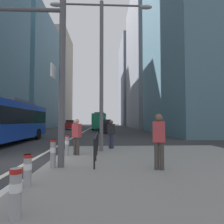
# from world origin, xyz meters

# --- Properties ---
(ground_plane) EXTENTS (160.00, 160.00, 0.00)m
(ground_plane) POSITION_xyz_m (0.00, 20.00, 0.00)
(ground_plane) COLOR #303033
(median_island) EXTENTS (9.00, 10.00, 0.15)m
(median_island) POSITION_xyz_m (5.50, -1.00, 0.07)
(median_island) COLOR gray
(median_island) RESTS_ON ground
(lane_centre_line) EXTENTS (0.20, 80.00, 0.01)m
(lane_centre_line) POSITION_xyz_m (0.00, 30.00, 0.01)
(lane_centre_line) COLOR beige
(lane_centre_line) RESTS_ON ground
(office_tower_left_mid) EXTENTS (11.30, 23.68, 28.39)m
(office_tower_left_mid) POSITION_xyz_m (-16.00, 42.05, 14.20)
(office_tower_left_mid) COLOR slate
(office_tower_left_mid) RESTS_ON ground
(office_tower_left_far) EXTENTS (11.56, 18.32, 35.68)m
(office_tower_left_far) POSITION_xyz_m (-16.00, 68.24, 17.84)
(office_tower_left_far) COLOR gray
(office_tower_left_far) RESTS_ON ground
(office_tower_right_mid) EXTENTS (12.73, 21.44, 35.50)m
(office_tower_right_mid) POSITION_xyz_m (17.00, 42.89, 17.75)
(office_tower_right_mid) COLOR gray
(office_tower_right_mid) RESTS_ON ground
(office_tower_right_far) EXTENTS (13.71, 20.46, 33.16)m
(office_tower_right_far) POSITION_xyz_m (17.00, 67.70, 16.58)
(office_tower_right_far) COLOR slate
(office_tower_right_far) RESTS_ON ground
(city_bus_blue_oncoming) EXTENTS (2.73, 12.20, 3.40)m
(city_bus_blue_oncoming) POSITION_xyz_m (-4.12, 6.34, 1.84)
(city_bus_blue_oncoming) COLOR #14389E
(city_bus_blue_oncoming) RESTS_ON ground
(city_bus_red_receding) EXTENTS (2.93, 11.82, 3.40)m
(city_bus_red_receding) POSITION_xyz_m (2.49, 32.15, 1.84)
(city_bus_red_receding) COLOR #198456
(city_bus_red_receding) RESTS_ON ground
(car_oncoming_mid) EXTENTS (2.05, 4.05, 1.94)m
(car_oncoming_mid) POSITION_xyz_m (-3.63, 32.15, 0.99)
(car_oncoming_mid) COLOR maroon
(car_oncoming_mid) RESTS_ON ground
(car_receding_near) EXTENTS (2.14, 4.15, 1.94)m
(car_receding_near) POSITION_xyz_m (3.33, 53.72, 0.99)
(car_receding_near) COLOR #232838
(car_receding_near) RESTS_ON ground
(car_receding_far) EXTENTS (2.09, 4.23, 1.94)m
(car_receding_far) POSITION_xyz_m (3.48, 20.53, 0.99)
(car_receding_far) COLOR black
(car_receding_far) RESTS_ON ground
(car_oncoming_far) EXTENTS (2.15, 4.51, 1.94)m
(car_oncoming_far) POSITION_xyz_m (-6.41, 55.13, 0.99)
(car_oncoming_far) COLOR #B2A899
(car_oncoming_far) RESTS_ON ground
(street_lamp_post) EXTENTS (5.50, 0.32, 8.00)m
(street_lamp_post) POSITION_xyz_m (3.00, 1.99, 5.28)
(street_lamp_post) COLOR #56565B
(street_lamp_post) RESTS_ON median_island
(bollard_front) EXTENTS (0.20, 0.20, 0.79)m
(bollard_front) POSITION_xyz_m (1.69, -5.00, 0.59)
(bollard_front) COLOR #99999E
(bollard_front) RESTS_ON median_island
(bollard_left) EXTENTS (0.20, 0.20, 0.76)m
(bollard_left) POSITION_xyz_m (1.30, -3.48, 0.57)
(bollard_left) COLOR #99999E
(bollard_left) RESTS_ON median_island
(bollard_right) EXTENTS (0.20, 0.20, 0.93)m
(bollard_right) POSITION_xyz_m (1.41, -1.57, 0.67)
(bollard_right) COLOR #99999E
(bollard_right) RESTS_ON median_island
(bollard_back) EXTENTS (0.20, 0.20, 0.92)m
(bollard_back) POSITION_xyz_m (1.45, 0.77, 0.66)
(bollard_back) COLOR #99999E
(bollard_back) RESTS_ON median_island
(pedestrian_railing) EXTENTS (0.06, 3.99, 0.98)m
(pedestrian_railing) POSITION_xyz_m (2.80, 0.10, 0.87)
(pedestrian_railing) COLOR black
(pedestrian_railing) RESTS_ON median_island
(pedestrian_waiting) EXTENTS (0.45, 0.41, 1.65)m
(pedestrian_waiting) POSITION_xyz_m (1.88, 0.79, 1.06)
(pedestrian_waiting) COLOR #423D38
(pedestrian_waiting) RESTS_ON median_island
(pedestrian_walking) EXTENTS (0.44, 0.35, 1.60)m
(pedestrian_walking) POSITION_xyz_m (3.55, 2.86, 1.03)
(pedestrian_walking) COLOR #2D334C
(pedestrian_walking) RESTS_ON median_island
(pedestrian_far) EXTENTS (0.44, 0.35, 1.78)m
(pedestrian_far) POSITION_xyz_m (4.88, -2.02, 1.14)
(pedestrian_far) COLOR #423D38
(pedestrian_far) RESTS_ON median_island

